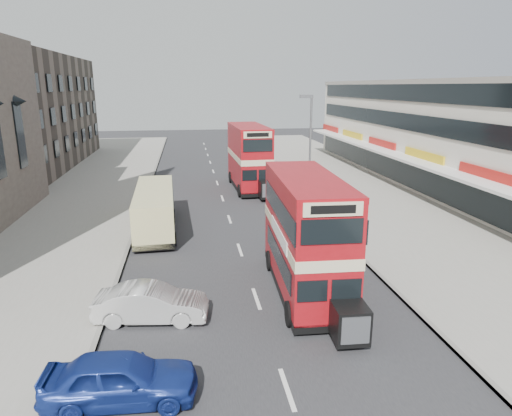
{
  "coord_description": "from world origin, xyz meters",
  "views": [
    {
      "loc": [
        -2.67,
        -15.33,
        8.74
      ],
      "look_at": [
        0.48,
        5.23,
        3.12
      ],
      "focal_mm": 31.75,
      "sensor_mm": 36.0,
      "label": 1
    }
  ],
  "objects_px": {
    "car_left_front": "(151,303)",
    "cyclist": "(271,185)",
    "pedestrian_near": "(336,201)",
    "street_lamp": "(309,140)",
    "car_right_a": "(294,194)",
    "car_left_near": "(120,378)",
    "car_right_b": "(280,182)",
    "bus_second": "(249,157)",
    "coach": "(155,207)",
    "bus_main": "(306,235)"
  },
  "relations": [
    {
      "from": "bus_second",
      "to": "car_right_a",
      "type": "bearing_deg",
      "value": 116.04
    },
    {
      "from": "coach",
      "to": "pedestrian_near",
      "type": "relative_size",
      "value": 4.58
    },
    {
      "from": "cyclist",
      "to": "pedestrian_near",
      "type": "bearing_deg",
      "value": -65.82
    },
    {
      "from": "car_left_near",
      "to": "car_left_front",
      "type": "distance_m",
      "value": 4.64
    },
    {
      "from": "bus_main",
      "to": "car_right_a",
      "type": "relative_size",
      "value": 2.18
    },
    {
      "from": "coach",
      "to": "car_left_front",
      "type": "distance_m",
      "value": 11.76
    },
    {
      "from": "street_lamp",
      "to": "car_left_front",
      "type": "relative_size",
      "value": 1.9
    },
    {
      "from": "cyclist",
      "to": "car_left_near",
      "type": "bearing_deg",
      "value": -108.54
    },
    {
      "from": "car_right_a",
      "to": "pedestrian_near",
      "type": "height_order",
      "value": "pedestrian_near"
    },
    {
      "from": "bus_second",
      "to": "car_left_near",
      "type": "bearing_deg",
      "value": 72.9
    },
    {
      "from": "car_left_front",
      "to": "pedestrian_near",
      "type": "xyz_separation_m",
      "value": [
        11.53,
        12.7,
        0.44
      ]
    },
    {
      "from": "street_lamp",
      "to": "car_left_front",
      "type": "xyz_separation_m",
      "value": [
        -10.78,
        -17.17,
        -4.08
      ]
    },
    {
      "from": "pedestrian_near",
      "to": "cyclist",
      "type": "xyz_separation_m",
      "value": [
        -3.15,
        7.46,
        -0.41
      ]
    },
    {
      "from": "bus_second",
      "to": "car_right_a",
      "type": "distance_m",
      "value": 6.37
    },
    {
      "from": "car_right_a",
      "to": "pedestrian_near",
      "type": "distance_m",
      "value": 4.86
    },
    {
      "from": "car_left_front",
      "to": "cyclist",
      "type": "height_order",
      "value": "cyclist"
    },
    {
      "from": "car_right_b",
      "to": "bus_main",
      "type": "bearing_deg",
      "value": -7.21
    },
    {
      "from": "car_left_front",
      "to": "bus_main",
      "type": "bearing_deg",
      "value": -68.95
    },
    {
      "from": "street_lamp",
      "to": "bus_second",
      "type": "bearing_deg",
      "value": 126.24
    },
    {
      "from": "car_right_b",
      "to": "pedestrian_near",
      "type": "height_order",
      "value": "pedestrian_near"
    },
    {
      "from": "bus_second",
      "to": "car_left_near",
      "type": "distance_m",
      "value": 28.15
    },
    {
      "from": "bus_second",
      "to": "cyclist",
      "type": "xyz_separation_m",
      "value": [
        1.48,
        -2.3,
        -2.06
      ]
    },
    {
      "from": "bus_second",
      "to": "car_right_b",
      "type": "bearing_deg",
      "value": 169.23
    },
    {
      "from": "coach",
      "to": "pedestrian_near",
      "type": "distance_m",
      "value": 12.11
    },
    {
      "from": "pedestrian_near",
      "to": "car_right_b",
      "type": "bearing_deg",
      "value": -106.52
    },
    {
      "from": "bus_second",
      "to": "bus_main",
      "type": "bearing_deg",
      "value": 87.11
    },
    {
      "from": "car_left_near",
      "to": "pedestrian_near",
      "type": "bearing_deg",
      "value": -31.8
    },
    {
      "from": "car_right_b",
      "to": "cyclist",
      "type": "bearing_deg",
      "value": -30.75
    },
    {
      "from": "street_lamp",
      "to": "cyclist",
      "type": "xyz_separation_m",
      "value": [
        -2.4,
        2.99,
        -4.05
      ]
    },
    {
      "from": "bus_second",
      "to": "car_right_b",
      "type": "relative_size",
      "value": 2.41
    },
    {
      "from": "coach",
      "to": "car_right_a",
      "type": "xyz_separation_m",
      "value": [
        10.22,
        5.44,
        -0.8
      ]
    },
    {
      "from": "car_left_near",
      "to": "car_right_b",
      "type": "distance_m",
      "value": 28.5
    },
    {
      "from": "bus_main",
      "to": "pedestrian_near",
      "type": "distance_m",
      "value": 12.29
    },
    {
      "from": "car_right_a",
      "to": "pedestrian_near",
      "type": "bearing_deg",
      "value": 30.21
    },
    {
      "from": "pedestrian_near",
      "to": "coach",
      "type": "bearing_deg",
      "value": -23.84
    },
    {
      "from": "street_lamp",
      "to": "car_right_b",
      "type": "bearing_deg",
      "value": 104.04
    },
    {
      "from": "car_left_front",
      "to": "car_left_near",
      "type": "bearing_deg",
      "value": -179.39
    },
    {
      "from": "bus_second",
      "to": "pedestrian_near",
      "type": "height_order",
      "value": "bus_second"
    },
    {
      "from": "bus_second",
      "to": "pedestrian_near",
      "type": "xyz_separation_m",
      "value": [
        4.64,
        -9.76,
        -1.65
      ]
    },
    {
      "from": "car_right_a",
      "to": "car_right_b",
      "type": "xyz_separation_m",
      "value": [
        -0.13,
        4.87,
        -0.05
      ]
    },
    {
      "from": "bus_main",
      "to": "cyclist",
      "type": "bearing_deg",
      "value": -93.44
    },
    {
      "from": "car_left_near",
      "to": "pedestrian_near",
      "type": "height_order",
      "value": "pedestrian_near"
    },
    {
      "from": "bus_second",
      "to": "car_left_front",
      "type": "xyz_separation_m",
      "value": [
        -6.9,
        -22.46,
        -2.09
      ]
    },
    {
      "from": "car_right_b",
      "to": "car_right_a",
      "type": "bearing_deg",
      "value": 2.85
    },
    {
      "from": "bus_second",
      "to": "coach",
      "type": "height_order",
      "value": "bus_second"
    },
    {
      "from": "street_lamp",
      "to": "car_right_a",
      "type": "bearing_deg",
      "value": 180.0
    },
    {
      "from": "bus_second",
      "to": "car_right_a",
      "type": "height_order",
      "value": "bus_second"
    },
    {
      "from": "car_left_near",
      "to": "car_left_front",
      "type": "xyz_separation_m",
      "value": [
        0.54,
        4.61,
        -0.04
      ]
    },
    {
      "from": "street_lamp",
      "to": "car_right_b",
      "type": "relative_size",
      "value": 2.03
    },
    {
      "from": "car_right_b",
      "to": "cyclist",
      "type": "relative_size",
      "value": 1.91
    }
  ]
}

